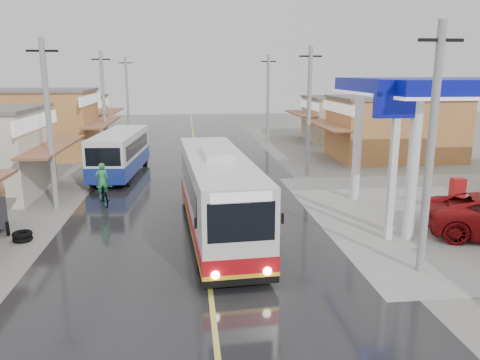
{
  "coord_description": "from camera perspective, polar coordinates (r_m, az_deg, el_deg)",
  "views": [
    {
      "loc": [
        -0.56,
        -13.72,
        6.48
      ],
      "look_at": [
        1.71,
        6.44,
        1.77
      ],
      "focal_mm": 35.0,
      "sensor_mm": 36.0,
      "label": 1
    }
  ],
  "objects": [
    {
      "name": "cyclist",
      "position": [
        24.17,
        -16.31,
        -1.29
      ],
      "size": [
        1.31,
        2.12,
        2.16
      ],
      "rotation": [
        0.0,
        0.0,
        0.33
      ],
      "color": "black",
      "rests_on": "ground"
    },
    {
      "name": "centre_line",
      "position": [
        29.44,
        -5.17,
        0.34
      ],
      "size": [
        0.15,
        90.0,
        0.01
      ],
      "primitive_type": "cube",
      "color": "#D8CC4C",
      "rests_on": "road"
    },
    {
      "name": "road",
      "position": [
        29.44,
        -5.17,
        0.32
      ],
      "size": [
        12.0,
        90.0,
        0.02
      ],
      "primitive_type": "cube",
      "color": "black",
      "rests_on": "ground"
    },
    {
      "name": "ground",
      "position": [
        15.18,
        -3.77,
        -12.24
      ],
      "size": [
        120.0,
        120.0,
        0.0
      ],
      "primitive_type": "plane",
      "color": "slate",
      "rests_on": "ground"
    },
    {
      "name": "tyre_stack",
      "position": [
        20.31,
        -24.99,
        -6.24
      ],
      "size": [
        0.76,
        0.76,
        0.39
      ],
      "color": "black",
      "rests_on": "ground"
    },
    {
      "name": "second_bus",
      "position": [
        30.51,
        -14.39,
        3.25
      ],
      "size": [
        2.95,
        8.5,
        2.77
      ],
      "rotation": [
        0.0,
        0.0,
        -0.08
      ],
      "color": "silver",
      "rests_on": "road"
    },
    {
      "name": "coach_bus",
      "position": [
        18.91,
        -2.81,
        -1.66
      ],
      "size": [
        3.18,
        11.27,
        3.48
      ],
      "rotation": [
        0.0,
        0.0,
        0.06
      ],
      "color": "silver",
      "rests_on": "road"
    },
    {
      "name": "shopfronts_right",
      "position": [
        30.75,
        24.17,
        -0.26
      ],
      "size": [
        11.0,
        44.0,
        4.8
      ],
      "primitive_type": null,
      "color": "beige",
      "rests_on": "ground"
    },
    {
      "name": "utility_poles_right",
      "position": [
        30.4,
        8.14,
        0.62
      ],
      "size": [
        1.6,
        36.0,
        8.0
      ],
      "primitive_type": null,
      "color": "gray",
      "rests_on": "ground"
    },
    {
      "name": "utility_poles_left",
      "position": [
        31.09,
        -18.22,
        0.37
      ],
      "size": [
        1.6,
        50.0,
        8.0
      ],
      "primitive_type": null,
      "color": "gray",
      "rests_on": "ground"
    }
  ]
}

